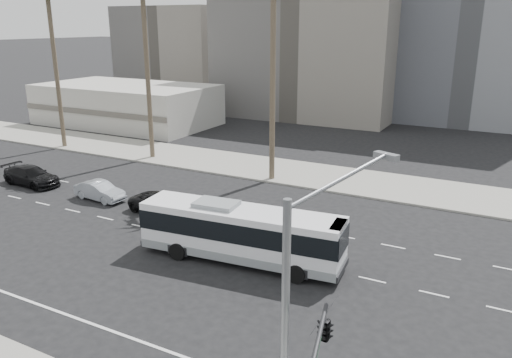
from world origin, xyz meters
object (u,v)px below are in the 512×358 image
Objects in this scene: car_a at (162,203)px; streetlight_corner at (298,315)px; car_b at (100,191)px; car_c at (31,176)px; city_bus at (241,232)px; traffic_signal at (324,334)px.

streetlight_corner is (16.25, -14.65, 4.33)m from car_a.
car_c is (-7.45, 0.10, 0.08)m from car_b.
streetlight_corner is (7.91, -10.82, 3.30)m from city_bus.
city_bus is 14.56m from car_b.
car_c is at bearing 92.37° from car_a.
car_b is 0.79× the size of car_c.
car_a is (-8.34, 3.84, -1.03)m from city_bus.
car_b is 0.46× the size of streetlight_corner.
streetlight_corner reaches higher than city_bus.
streetlight_corner reaches higher than car_b.
city_bus reaches higher than car_b.
car_c is 33.32m from traffic_signal.
car_a is 1.15× the size of car_b.
car_b is 26.78m from traffic_signal.
streetlight_corner is at bearing -59.33° from city_bus.
traffic_signal is (0.56, 0.52, -0.73)m from streetlight_corner.
car_c is at bearing 175.08° from streetlight_corner.
city_bus is 13.58m from traffic_signal.
traffic_signal reaches higher than car_c.
traffic_signal is (22.48, -14.10, 3.58)m from car_b.
traffic_signal reaches higher than car_b.
city_bus is 2.39× the size of car_a.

